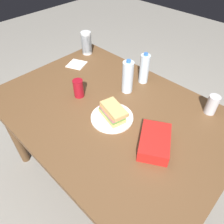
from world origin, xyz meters
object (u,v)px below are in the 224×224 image
soda_can_red (78,88)px  chip_bag (155,142)px  water_bottle_spare (128,77)px  dining_table (110,119)px  paper_plate (112,117)px  soda_can_silver (212,105)px  sandwich (113,112)px  water_bottle_tall (144,69)px  plastic_cup_stack (86,43)px

soda_can_red → chip_bag: (0.60, 0.00, -0.03)m
water_bottle_spare → dining_table: bearing=-77.8°
paper_plate → chip_bag: size_ratio=1.09×
soda_can_silver → water_bottle_spare: bearing=-159.5°
paper_plate → sandwich: (0.00, 0.00, 0.05)m
water_bottle_tall → soda_can_silver: water_bottle_tall is taller
paper_plate → soda_can_silver: 0.60m
sandwich → soda_can_silver: 0.59m
water_bottle_spare → soda_can_silver: 0.54m
chip_bag → dining_table: bearing=52.4°
paper_plate → water_bottle_tall: water_bottle_tall is taller
sandwich → water_bottle_tall: (-0.10, 0.42, 0.05)m
soda_can_silver → sandwich: bearing=-130.7°
sandwich → soda_can_red: (-0.31, 0.00, 0.01)m
dining_table → plastic_cup_stack: (-0.64, 0.37, 0.18)m
dining_table → soda_can_red: bearing=-167.8°
plastic_cup_stack → water_bottle_spare: water_bottle_spare is taller
soda_can_red → paper_plate: bearing=-0.2°
dining_table → chip_bag: chip_bag is taller
water_bottle_tall → soda_can_red: bearing=-115.5°
paper_plate → soda_can_silver: size_ratio=2.06×
plastic_cup_stack → water_bottle_spare: size_ratio=0.79×
chip_bag → soda_can_silver: size_ratio=1.89×
dining_table → paper_plate: bearing=-38.2°
dining_table → soda_can_red: 0.29m
dining_table → soda_can_silver: (0.46, 0.40, 0.15)m
dining_table → soda_can_red: size_ratio=12.02×
dining_table → chip_bag: (0.37, -0.05, 0.13)m
sandwich → dining_table: bearing=143.9°
plastic_cup_stack → soda_can_silver: 1.09m
dining_table → chip_bag: size_ratio=6.37×
dining_table → soda_can_silver: bearing=41.1°
sandwich → water_bottle_tall: size_ratio=0.90×
paper_plate → soda_can_red: soda_can_red is taller
sandwich → chip_bag: 0.30m
sandwich → plastic_cup_stack: (-0.71, 0.42, 0.04)m
chip_bag → plastic_cup_stack: bearing=37.2°
dining_table → soda_can_silver: 0.62m
chip_bag → soda_can_silver: (0.09, 0.45, 0.03)m
chip_bag → soda_can_silver: bearing=-41.7°
sandwich → water_bottle_tall: water_bottle_tall is taller
paper_plate → plastic_cup_stack: size_ratio=1.36×
soda_can_silver → paper_plate: bearing=-131.0°
chip_bag → soda_can_silver: 0.46m
soda_can_red → chip_bag: 0.60m
dining_table → plastic_cup_stack: size_ratio=7.92×
water_bottle_tall → plastic_cup_stack: (-0.60, -0.00, -0.01)m
sandwich → paper_plate: bearing=-168.4°
plastic_cup_stack → soda_can_red: bearing=-46.4°
water_bottle_tall → soda_can_silver: (0.49, 0.03, -0.04)m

